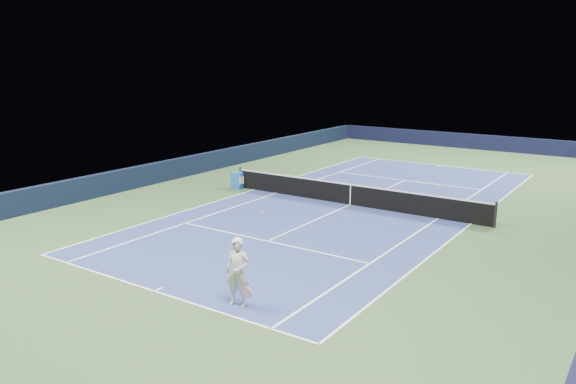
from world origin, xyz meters
The scene contains 18 objects.
ground centered at (0.00, 0.00, 0.00)m, with size 40.00×40.00×0.00m, color #314E2A.
wall_far centered at (0.00, 19.82, 0.55)m, with size 22.00×0.35×1.10m, color black.
wall_left centered at (-10.82, 0.00, 0.55)m, with size 0.35×40.00×1.10m, color #101932.
court_surface centered at (0.00, 0.00, 0.00)m, with size 10.97×23.77×0.01m, color navy.
baseline_far centered at (0.00, 11.88, 0.01)m, with size 10.97×0.08×0.00m, color white.
baseline_near centered at (0.00, -11.88, 0.01)m, with size 10.97×0.08×0.00m, color white.
sideline_doubles_right centered at (5.49, 0.00, 0.01)m, with size 0.08×23.77×0.00m, color white.
sideline_doubles_left centered at (-5.49, 0.00, 0.01)m, with size 0.08×23.77×0.00m, color white.
sideline_singles_right centered at (4.12, 0.00, 0.01)m, with size 0.08×23.77×0.00m, color white.
sideline_singles_left centered at (-4.12, 0.00, 0.01)m, with size 0.08×23.77×0.00m, color white.
service_line_far centered at (0.00, 6.40, 0.01)m, with size 8.23×0.08×0.00m, color white.
service_line_near centered at (0.00, -6.40, 0.01)m, with size 8.23×0.08×0.00m, color white.
center_service_line centered at (0.00, 0.00, 0.01)m, with size 0.08×12.80×0.00m, color white.
center_mark_far centered at (0.00, 11.73, 0.01)m, with size 0.08×0.30×0.00m, color white.
center_mark_near centered at (0.00, -11.73, 0.01)m, with size 0.08×0.30×0.00m, color white.
tennis_net centered at (0.00, 0.00, 0.50)m, with size 12.90×0.10×1.07m.
sponsor_cube centered at (-6.40, -0.26, 0.42)m, with size 0.60×0.54×0.84m.
tennis_player centered at (2.58, -11.25, 0.94)m, with size 0.87×1.34×2.41m.
Camera 1 is at (11.53, -22.10, 6.43)m, focal length 35.00 mm.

